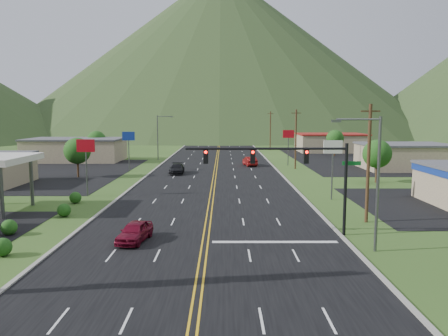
{
  "coord_description": "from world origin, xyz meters",
  "views": [
    {
      "loc": [
        1.3,
        -18.38,
        9.09
      ],
      "look_at": [
        1.36,
        19.29,
        4.5
      ],
      "focal_mm": 35.0,
      "sensor_mm": 36.0,
      "label": 1
    }
  ],
  "objects_px": {
    "car_red_far": "(250,161)",
    "streetlight_east": "(373,175)",
    "car_red_near": "(135,232)",
    "car_dark_mid": "(177,169)",
    "traffic_signal": "(293,166)",
    "streetlight_west": "(159,134)"
  },
  "relations": [
    {
      "from": "traffic_signal",
      "to": "streetlight_west",
      "type": "xyz_separation_m",
      "value": [
        -18.16,
        56.0,
        -0.15
      ]
    },
    {
      "from": "car_red_far",
      "to": "traffic_signal",
      "type": "bearing_deg",
      "value": 80.69
    },
    {
      "from": "car_red_far",
      "to": "streetlight_east",
      "type": "bearing_deg",
      "value": 86.08
    },
    {
      "from": "traffic_signal",
      "to": "car_red_near",
      "type": "xyz_separation_m",
      "value": [
        -11.56,
        -1.81,
        -4.61
      ]
    },
    {
      "from": "car_dark_mid",
      "to": "streetlight_west",
      "type": "bearing_deg",
      "value": 103.68
    },
    {
      "from": "car_dark_mid",
      "to": "car_red_far",
      "type": "distance_m",
      "value": 16.0
    },
    {
      "from": "traffic_signal",
      "to": "car_dark_mid",
      "type": "height_order",
      "value": "traffic_signal"
    },
    {
      "from": "streetlight_east",
      "to": "traffic_signal",
      "type": "bearing_deg",
      "value": 139.61
    },
    {
      "from": "traffic_signal",
      "to": "streetlight_west",
      "type": "bearing_deg",
      "value": 107.97
    },
    {
      "from": "streetlight_east",
      "to": "car_red_far",
      "type": "relative_size",
      "value": 1.82
    },
    {
      "from": "car_red_near",
      "to": "car_red_far",
      "type": "xyz_separation_m",
      "value": [
        11.14,
        47.12,
        0.09
      ]
    },
    {
      "from": "streetlight_west",
      "to": "car_red_near",
      "type": "xyz_separation_m",
      "value": [
        6.6,
        -57.82,
        -4.46
      ]
    },
    {
      "from": "streetlight_west",
      "to": "car_red_near",
      "type": "height_order",
      "value": "streetlight_west"
    },
    {
      "from": "traffic_signal",
      "to": "car_red_far",
      "type": "bearing_deg",
      "value": 90.53
    },
    {
      "from": "car_red_near",
      "to": "car_dark_mid",
      "type": "bearing_deg",
      "value": 100.58
    },
    {
      "from": "streetlight_east",
      "to": "streetlight_west",
      "type": "xyz_separation_m",
      "value": [
        -22.86,
        60.0,
        0.0
      ]
    },
    {
      "from": "streetlight_west",
      "to": "car_red_far",
      "type": "distance_m",
      "value": 21.18
    },
    {
      "from": "traffic_signal",
      "to": "streetlight_east",
      "type": "distance_m",
      "value": 6.17
    },
    {
      "from": "car_red_far",
      "to": "streetlight_west",
      "type": "bearing_deg",
      "value": -40.93
    },
    {
      "from": "car_red_far",
      "to": "car_red_near",
      "type": "bearing_deg",
      "value": 66.85
    },
    {
      "from": "streetlight_west",
      "to": "car_red_far",
      "type": "xyz_separation_m",
      "value": [
        17.74,
        -10.7,
        -4.37
      ]
    },
    {
      "from": "traffic_signal",
      "to": "car_red_far",
      "type": "height_order",
      "value": "traffic_signal"
    }
  ]
}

